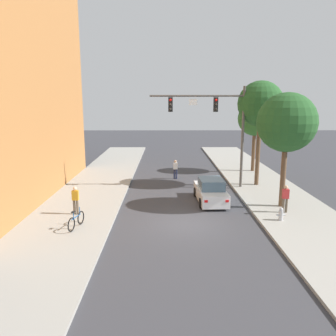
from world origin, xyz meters
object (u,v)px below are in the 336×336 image
object	(u,v)px
car_lead_white	(211,191)
pedestrian_sidewalk_right_walker	(285,197)
street_tree_third	(255,119)
traffic_signal_mast	(216,118)
street_tree_nearest	(287,123)
pedestrian_crossing_road	(175,168)
bicycle_leaning	(76,220)
pedestrian_sidewalk_left_walker	(75,199)
street_tree_second	(260,104)
fire_hydrant	(281,214)

from	to	relation	value
car_lead_white	pedestrian_sidewalk_right_walker	world-z (taller)	pedestrian_sidewalk_right_walker
street_tree_third	car_lead_white	bearing A→B (deg)	-118.81
traffic_signal_mast	street_tree_third	size ratio (longest dim) A/B	1.17
car_lead_white	street_tree_nearest	distance (m)	6.39
traffic_signal_mast	street_tree_third	bearing A→B (deg)	53.39
car_lead_white	pedestrian_crossing_road	distance (m)	7.10
bicycle_leaning	street_tree_third	world-z (taller)	street_tree_third
pedestrian_sidewalk_left_walker	pedestrian_crossing_road	distance (m)	11.33
bicycle_leaning	street_tree_third	bearing A→B (deg)	48.44
pedestrian_crossing_road	street_tree_second	bearing A→B (deg)	-22.74
traffic_signal_mast	pedestrian_sidewalk_right_walker	size ratio (longest dim) A/B	4.57
pedestrian_sidewalk_left_walker	pedestrian_crossing_road	size ratio (longest dim) A/B	1.00
traffic_signal_mast	street_tree_second	world-z (taller)	street_tree_second
traffic_signal_mast	street_tree_nearest	distance (m)	5.98
pedestrian_crossing_road	street_tree_nearest	distance (m)	11.22
car_lead_white	pedestrian_sidewalk_left_walker	bearing A→B (deg)	-160.92
bicycle_leaning	fire_hydrant	world-z (taller)	bicycle_leaning
street_tree_second	pedestrian_crossing_road	bearing A→B (deg)	157.26
fire_hydrant	street_tree_third	size ratio (longest dim) A/B	0.11
street_tree_third	pedestrian_sidewalk_right_walker	bearing A→B (deg)	-95.67
bicycle_leaning	street_tree_third	distance (m)	19.80
pedestrian_sidewalk_right_walker	bicycle_leaning	distance (m)	11.85
pedestrian_sidewalk_left_walker	fire_hydrant	size ratio (longest dim) A/B	2.28
pedestrian_sidewalk_right_walker	pedestrian_sidewalk_left_walker	bearing A→B (deg)	-178.95
car_lead_white	street_tree_third	distance (m)	11.63
traffic_signal_mast	bicycle_leaning	xyz separation A→B (m)	(-8.36, -8.47, -4.82)
pedestrian_sidewalk_left_walker	street_tree_nearest	world-z (taller)	street_tree_nearest
pedestrian_crossing_road	pedestrian_sidewalk_right_walker	distance (m)	11.20
car_lead_white	street_tree_nearest	world-z (taller)	street_tree_nearest
car_lead_white	pedestrian_sidewalk_right_walker	distance (m)	4.80
street_tree_nearest	street_tree_third	distance (m)	10.91
traffic_signal_mast	fire_hydrant	world-z (taller)	traffic_signal_mast
car_lead_white	pedestrian_crossing_road	bearing A→B (deg)	107.40
traffic_signal_mast	car_lead_white	world-z (taller)	traffic_signal_mast
street_tree_second	bicycle_leaning	bearing A→B (deg)	-142.24
pedestrian_sidewalk_right_walker	bicycle_leaning	xyz separation A→B (m)	(-11.60, -2.35, -0.52)
pedestrian_sidewalk_left_walker	bicycle_leaning	distance (m)	2.26
fire_hydrant	street_tree_second	world-z (taller)	street_tree_second
pedestrian_sidewalk_left_walker	car_lead_white	bearing A→B (deg)	19.08
pedestrian_sidewalk_left_walker	bicycle_leaning	size ratio (longest dim) A/B	0.94
pedestrian_sidewalk_right_walker	street_tree_second	world-z (taller)	street_tree_second
street_tree_nearest	pedestrian_crossing_road	bearing A→B (deg)	128.00
fire_hydrant	street_tree_second	bearing A→B (deg)	84.29
fire_hydrant	pedestrian_sidewalk_right_walker	bearing A→B (deg)	63.05
bicycle_leaning	fire_hydrant	bearing A→B (deg)	5.38
traffic_signal_mast	street_tree_third	distance (m)	7.45
pedestrian_crossing_road	traffic_signal_mast	bearing A→B (deg)	-48.25
traffic_signal_mast	pedestrian_sidewalk_left_walker	distance (m)	11.76
car_lead_white	street_tree_third	world-z (taller)	street_tree_third
car_lead_white	fire_hydrant	world-z (taller)	car_lead_white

